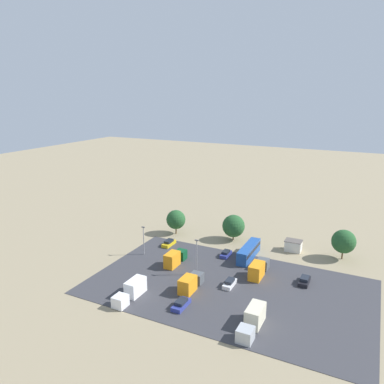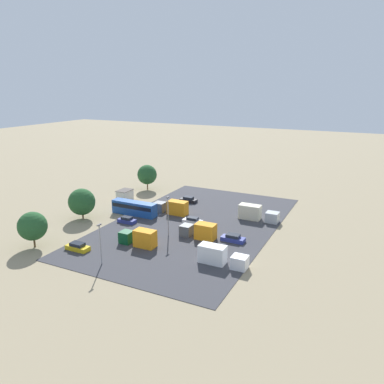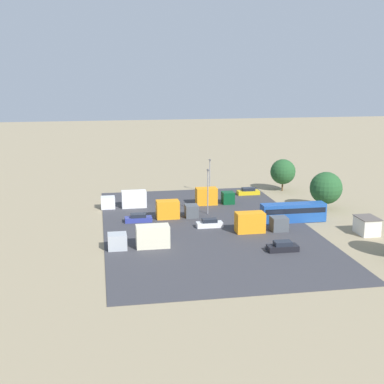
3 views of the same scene
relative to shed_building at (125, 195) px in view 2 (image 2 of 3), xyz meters
name	(u,v)px [view 2 (image 2 of 3)]	position (x,y,z in m)	size (l,w,h in m)	color
ground_plane	(149,216)	(8.24, 13.00, -1.42)	(400.00, 400.00, 0.00)	gray
parking_lot_surface	(194,224)	(8.24, 24.94, -1.38)	(57.52, 34.56, 0.08)	#38383D
shed_building	(125,195)	(0.00, 0.00, 0.00)	(4.26, 3.19, 2.83)	silver
bus	(134,208)	(8.89, 9.28, 0.40)	(2.52, 11.42, 3.24)	#1E4C9E
parked_car_0	(127,220)	(14.24, 10.93, -0.75)	(1.75, 4.14, 1.41)	navy
parked_car_1	(193,221)	(8.07, 24.44, -0.74)	(1.75, 4.45, 1.46)	silver
parked_car_2	(233,238)	(13.43, 36.07, -0.74)	(1.98, 4.72, 1.44)	navy
parked_car_3	(78,247)	(30.36, 11.32, -0.73)	(1.90, 4.70, 1.47)	gold
parked_car_4	(188,200)	(-5.82, 16.35, -0.72)	(1.96, 4.54, 1.50)	black
parked_truck_0	(200,231)	(14.82, 29.47, 0.13)	(2.52, 7.48, 3.22)	#4C5156
parked_truck_1	(256,213)	(-0.69, 36.47, 0.18)	(2.57, 9.18, 3.33)	#ADB2B7
parked_truck_2	(140,238)	(23.40, 20.63, 0.18)	(2.37, 7.59, 3.34)	#0C4723
parked_truck_3	(173,208)	(4.11, 17.09, 0.17)	(2.53, 8.65, 3.30)	#4C5156
parked_truck_4	(220,256)	(23.81, 37.51, 0.12)	(2.42, 8.69, 3.19)	silver
tree_near_shed	(147,175)	(-11.77, -0.37, 3.16)	(5.76, 5.76, 7.47)	brown
tree_apron_mid	(82,202)	(16.39, 0.01, 2.67)	(6.16, 6.16, 7.18)	brown
tree_apron_far	(32,226)	(32.86, 2.82, 2.85)	(5.50, 5.50, 7.03)	brown
light_pole_lot_centre	(100,242)	(33.00, 19.19, 2.77)	(0.90, 0.28, 7.38)	gray
light_pole_lot_edge	(168,214)	(16.48, 23.02, 3.25)	(0.90, 0.28, 8.32)	gray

